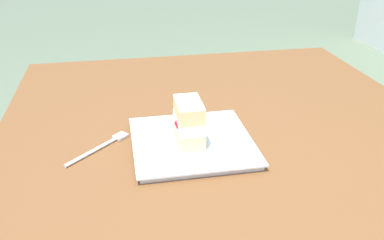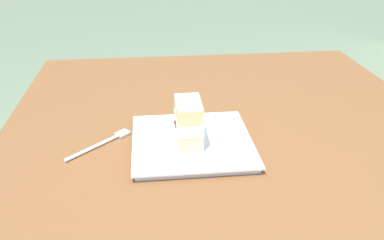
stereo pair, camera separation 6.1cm
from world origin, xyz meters
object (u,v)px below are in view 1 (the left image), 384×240
at_px(dessert_fork, 102,146).
at_px(cake_slice, 189,122).
at_px(patio_table, 229,173).
at_px(dessert_plate, 192,143).

bearing_deg(dessert_fork, cake_slice, 78.90).
relative_size(patio_table, cake_slice, 13.08).
bearing_deg(patio_table, cake_slice, -75.79).
distance_m(dessert_plate, cake_slice, 0.06).
xyz_separation_m(patio_table, cake_slice, (0.03, -0.10, 0.16)).
bearing_deg(dessert_plate, patio_table, 99.89).
distance_m(patio_table, dessert_plate, 0.14).
bearing_deg(patio_table, dessert_fork, -92.27).
distance_m(dessert_plate, dessert_fork, 0.20).
xyz_separation_m(cake_slice, dessert_fork, (-0.04, -0.19, -0.06)).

